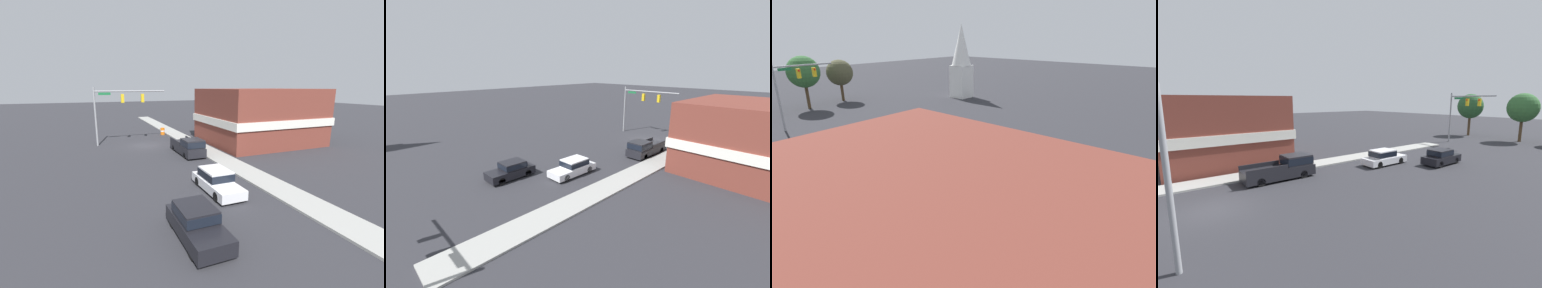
{
  "view_description": "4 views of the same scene",
  "coord_description": "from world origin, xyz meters",
  "views": [
    {
      "loc": [
        6.33,
        30.67,
        7.06
      ],
      "look_at": [
        -0.26,
        14.42,
        3.15
      ],
      "focal_mm": 24.0,
      "sensor_mm": 36.0,
      "label": 1
    },
    {
      "loc": [
        -18.22,
        31.55,
        9.9
      ],
      "look_at": [
        0.24,
        13.44,
        2.17
      ],
      "focal_mm": 24.0,
      "sensor_mm": 36.0,
      "label": 2
    },
    {
      "loc": [
        -17.06,
        -2.19,
        10.28
      ],
      "look_at": [
        -0.01,
        12.19,
        2.06
      ],
      "focal_mm": 28.0,
      "sensor_mm": 36.0,
      "label": 3
    },
    {
      "loc": [
        16.37,
        -2.33,
        6.48
      ],
      "look_at": [
        0.73,
        9.77,
        3.05
      ],
      "focal_mm": 24.0,
      "sensor_mm": 36.0,
      "label": 4
    }
  ],
  "objects": [
    {
      "name": "sidewalk_curb",
      "position": [
        -5.7,
        0.0,
        0.07
      ],
      "size": [
        2.4,
        60.0,
        0.14
      ],
      "color": "#9E9E99",
      "rests_on": "ground"
    },
    {
      "name": "far_signal_assembly",
      "position": [
        -3.53,
        34.0,
        5.37
      ],
      "size": [
        6.56,
        0.49,
        7.48
      ],
      "color": "gray",
      "rests_on": "ground"
    },
    {
      "name": "church_steeple",
      "position": [
        22.0,
        31.32,
        6.24
      ],
      "size": [
        3.19,
        3.19,
        11.92
      ],
      "color": "white",
      "rests_on": "ground"
    },
    {
      "name": "pickup_truck_parked",
      "position": [
        -3.29,
        6.06,
        0.92
      ],
      "size": [
        2.01,
        5.75,
        1.87
      ],
      "color": "black",
      "rests_on": "ground"
    },
    {
      "name": "ground_plane",
      "position": [
        0.0,
        0.0,
        0.0
      ],
      "size": [
        200.0,
        200.0,
        0.0
      ],
      "primitive_type": "plane",
      "color": "#2D2D33"
    },
    {
      "name": "car_oncoming",
      "position": [
        1.95,
        20.46,
        0.8
      ],
      "size": [
        1.83,
        4.38,
        1.55
      ],
      "rotation": [
        0.0,
        0.0,
        3.14
      ],
      "color": "black",
      "rests_on": "ground"
    },
    {
      "name": "car_lead",
      "position": [
        -1.52,
        15.8,
        0.79
      ],
      "size": [
        1.84,
        4.75,
        1.53
      ],
      "color": "black",
      "rests_on": "ground"
    },
    {
      "name": "backdrop_tree_center",
      "position": [
        7.3,
        44.24,
        4.49
      ],
      "size": [
        4.03,
        4.03,
        6.53
      ],
      "color": "#4C3823",
      "rests_on": "ground"
    },
    {
      "name": "backdrop_tree_left_mid",
      "position": [
        1.24,
        42.9,
        5.24
      ],
      "size": [
        4.42,
        4.42,
        7.48
      ],
      "color": "#4C3823",
      "rests_on": "ground"
    }
  ]
}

